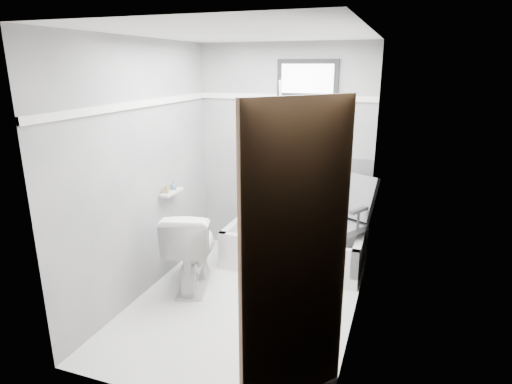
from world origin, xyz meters
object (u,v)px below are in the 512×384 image
at_px(door, 327,292).
at_px(soap_bottle_b, 174,185).
at_px(soap_bottle_a, 167,188).
at_px(office_chair, 339,220).
at_px(bathtub, 293,248).
at_px(toilet, 192,248).

height_order(door, soap_bottle_b, door).
distance_m(door, soap_bottle_a, 2.48).
height_order(office_chair, soap_bottle_a, office_chair).
bearing_deg(bathtub, soap_bottle_b, -156.97).
distance_m(bathtub, soap_bottle_a, 1.53).
relative_size(office_chair, toilet, 1.13).
relative_size(bathtub, door, 0.75).
height_order(bathtub, soap_bottle_b, soap_bottle_b).
height_order(bathtub, door, door).
xyz_separation_m(soap_bottle_a, soap_bottle_b, (0.00, 0.14, -0.01)).
height_order(toilet, soap_bottle_a, soap_bottle_a).
height_order(office_chair, door, door).
bearing_deg(soap_bottle_a, office_chair, 22.61).
distance_m(toilet, door, 2.24).
relative_size(bathtub, soap_bottle_a, 14.64).
relative_size(soap_bottle_a, soap_bottle_b, 1.12).
bearing_deg(soap_bottle_b, office_chair, 18.35).
distance_m(toilet, soap_bottle_a, 0.66).
relative_size(toilet, door, 0.41).
xyz_separation_m(toilet, soap_bottle_a, (-0.32, 0.12, 0.56)).
bearing_deg(toilet, bathtub, -155.62).
xyz_separation_m(toilet, door, (1.60, -1.45, 0.59)).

